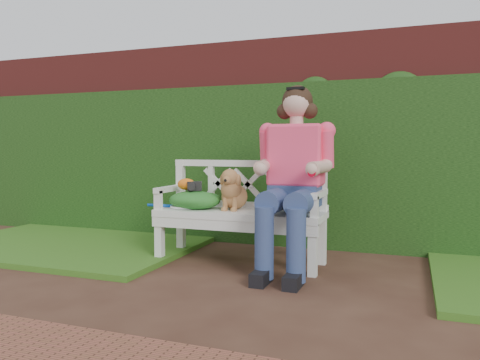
% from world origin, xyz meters
% --- Properties ---
extents(ground, '(60.00, 60.00, 0.00)m').
position_xyz_m(ground, '(0.00, 0.00, 0.00)').
color(ground, '#3C2218').
extents(brick_wall, '(10.00, 0.30, 2.20)m').
position_xyz_m(brick_wall, '(0.00, 1.90, 1.10)').
color(brick_wall, maroon).
rests_on(brick_wall, ground).
extents(ivy_hedge, '(10.00, 0.18, 1.70)m').
position_xyz_m(ivy_hedge, '(0.00, 1.68, 0.85)').
color(ivy_hedge, '#31651F').
rests_on(ivy_hedge, ground).
extents(grass_left, '(2.60, 2.00, 0.05)m').
position_xyz_m(grass_left, '(-2.40, 0.90, 0.03)').
color(grass_left, '#2D5D1F').
rests_on(grass_left, ground).
extents(garden_bench, '(1.61, 0.68, 0.48)m').
position_xyz_m(garden_bench, '(-0.50, 0.79, 0.24)').
color(garden_bench, white).
rests_on(garden_bench, ground).
extents(seated_woman, '(0.74, 0.95, 1.63)m').
position_xyz_m(seated_woman, '(0.00, 0.77, 0.81)').
color(seated_woman, '#D1464E').
rests_on(seated_woman, ground).
extents(dog, '(0.35, 0.40, 0.38)m').
position_xyz_m(dog, '(-0.57, 0.80, 0.67)').
color(dog, brown).
rests_on(dog, garden_bench).
extents(tennis_racket, '(0.60, 0.29, 0.03)m').
position_xyz_m(tennis_racket, '(-1.04, 0.74, 0.49)').
color(tennis_racket, white).
rests_on(tennis_racket, garden_bench).
extents(green_bag, '(0.50, 0.40, 0.17)m').
position_xyz_m(green_bag, '(-0.93, 0.74, 0.56)').
color(green_bag, green).
rests_on(green_bag, garden_bench).
extents(camera_item, '(0.15, 0.13, 0.08)m').
position_xyz_m(camera_item, '(-0.93, 0.75, 0.69)').
color(camera_item, black).
rests_on(camera_item, green_bag).
extents(baseball_glove, '(0.17, 0.13, 0.11)m').
position_xyz_m(baseball_glove, '(-1.02, 0.76, 0.70)').
color(baseball_glove, orange).
rests_on(baseball_glove, green_bag).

